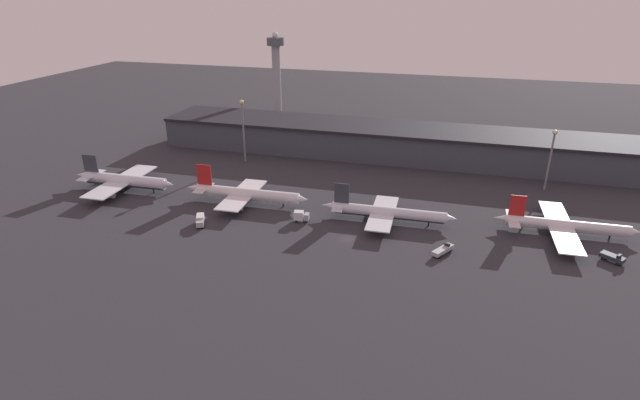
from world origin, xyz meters
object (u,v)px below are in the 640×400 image
airplane_0 (124,181)px  service_vehicle_0 (200,220)px  airplane_2 (387,213)px  control_tower (276,71)px  service_vehicle_2 (613,257)px  airplane_1 (246,194)px  airplane_3 (564,226)px  service_vehicle_3 (443,250)px  service_vehicle_1 (301,216)px

airplane_0 → service_vehicle_0: (40.54, -18.64, -2.01)m
airplane_2 → service_vehicle_0: size_ratio=6.23×
airplane_0 → control_tower: 115.32m
airplane_0 → service_vehicle_2: (159.56, -8.87, -2.38)m
airplane_0 → service_vehicle_0: airplane_0 is taller
service_vehicle_0 → airplane_1: bearing=135.0°
airplane_2 → airplane_0: bearing=178.1°
airplane_3 → service_vehicle_3: size_ratio=5.25×
service_vehicle_0 → service_vehicle_1: 31.59m
service_vehicle_3 → control_tower: (-95.77, 128.25, 25.73)m
service_vehicle_1 → service_vehicle_2: size_ratio=0.80×
airplane_0 → airplane_2: bearing=-1.9°
airplane_0 → airplane_3: airplane_0 is taller
airplane_3 → service_vehicle_0: size_ratio=6.01×
airplane_2 → control_tower: 137.98m
control_tower → service_vehicle_2: bearing=-40.5°
airplane_2 → service_vehicle_2: bearing=-9.3°
airplane_0 → service_vehicle_3: (114.82, -16.93, -2.42)m
airplane_3 → control_tower: bearing=139.1°
airplane_1 → airplane_2: 48.83m
service_vehicle_2 → control_tower: (-140.51, 120.19, 25.68)m
airplane_3 → service_vehicle_0: bearing=-169.4°
airplane_0 → airplane_1: 47.62m
service_vehicle_0 → service_vehicle_3: service_vehicle_0 is taller
service_vehicle_1 → service_vehicle_2: 89.33m
airplane_3 → airplane_0: bearing=-179.7°
service_vehicle_1 → control_tower: size_ratio=0.11×
airplane_2 → service_vehicle_1: size_ratio=8.49×
airplane_3 → service_vehicle_3: (-34.40, -21.97, -1.66)m
control_tower → service_vehicle_3: bearing=-53.2°
service_vehicle_3 → airplane_3: bearing=-25.8°
airplane_3 → service_vehicle_1: 80.05m
airplane_0 → service_vehicle_3: airplane_0 is taller
airplane_1 → service_vehicle_1: bearing=-22.7°
airplane_0 → control_tower: (19.05, 111.32, 23.30)m
airplane_1 → service_vehicle_2: airplane_1 is taller
control_tower → airplane_0: bearing=-99.7°
service_vehicle_0 → service_vehicle_1: service_vehicle_1 is taller
airplane_3 → service_vehicle_1: bearing=-172.4°
service_vehicle_3 → control_tower: 162.12m
service_vehicle_0 → airplane_3: bearing=77.2°
airplane_3 → service_vehicle_0: 111.25m
airplane_1 → service_vehicle_3: (67.21, -17.77, -2.12)m
service_vehicle_1 → airplane_1: bearing=149.7°
service_vehicle_1 → airplane_0: bearing=164.4°
airplane_0 → airplane_2: airplane_0 is taller
airplane_0 → service_vehicle_0: size_ratio=5.84×
service_vehicle_3 → service_vehicle_1: bearing=110.1°
airplane_2 → service_vehicle_1: (-26.19, -7.47, -1.13)m
airplane_1 → service_vehicle_1: size_ratio=8.77×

